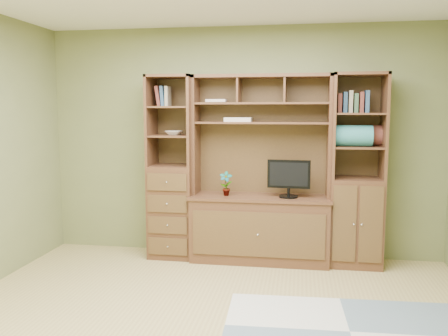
% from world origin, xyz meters
% --- Properties ---
extents(room, '(4.60, 4.10, 2.64)m').
position_xyz_m(room, '(0.00, 0.00, 1.30)').
color(room, tan).
rests_on(room, ground).
extents(center_hutch, '(1.54, 0.53, 2.05)m').
position_xyz_m(center_hutch, '(0.24, 1.73, 1.02)').
color(center_hutch, '#4B2C1A').
rests_on(center_hutch, ground).
extents(left_tower, '(0.50, 0.45, 2.05)m').
position_xyz_m(left_tower, '(-0.76, 1.77, 1.02)').
color(left_tower, '#4B2C1A').
rests_on(left_tower, ground).
extents(right_tower, '(0.55, 0.45, 2.05)m').
position_xyz_m(right_tower, '(1.26, 1.77, 1.02)').
color(right_tower, '#4B2C1A').
rests_on(right_tower, ground).
extents(rug, '(1.95, 1.34, 0.01)m').
position_xyz_m(rug, '(1.06, 0.12, 0.01)').
color(rug, '#939898').
rests_on(rug, ground).
extents(monitor, '(0.47, 0.23, 0.56)m').
position_xyz_m(monitor, '(0.55, 1.70, 1.01)').
color(monitor, black).
rests_on(monitor, center_hutch).
extents(orchid, '(0.14, 0.10, 0.27)m').
position_xyz_m(orchid, '(-0.14, 1.70, 0.86)').
color(orchid, '#965532').
rests_on(orchid, center_hutch).
extents(magazines, '(0.29, 0.21, 0.05)m').
position_xyz_m(magazines, '(-0.02, 1.82, 1.56)').
color(magazines, beige).
rests_on(magazines, center_hutch).
extents(bowl, '(0.19, 0.19, 0.05)m').
position_xyz_m(bowl, '(-0.74, 1.77, 1.41)').
color(bowl, beige).
rests_on(bowl, left_tower).
extents(blanket_teal, '(0.38, 0.22, 0.22)m').
position_xyz_m(blanket_teal, '(1.21, 1.73, 1.40)').
color(blanket_teal, '#2D7576').
rests_on(blanket_teal, right_tower).
extents(blanket_red, '(0.39, 0.22, 0.22)m').
position_xyz_m(blanket_red, '(1.32, 1.85, 1.40)').
color(blanket_red, brown).
rests_on(blanket_red, right_tower).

